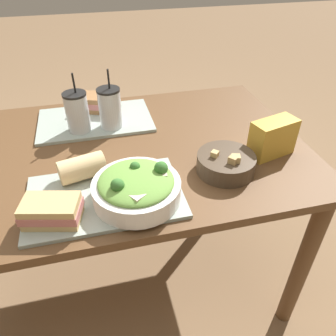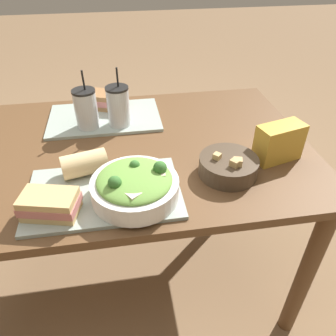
{
  "view_description": "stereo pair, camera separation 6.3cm",
  "coord_description": "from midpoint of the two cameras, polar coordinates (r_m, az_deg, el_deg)",
  "views": [
    {
      "loc": [
        -0.05,
        -0.98,
        1.36
      ],
      "look_at": [
        0.13,
        -0.24,
        0.79
      ],
      "focal_mm": 35.0,
      "sensor_mm": 36.0,
      "label": 1
    },
    {
      "loc": [
        0.01,
        -0.99,
        1.36
      ],
      "look_at": [
        0.13,
        -0.24,
        0.79
      ],
      "focal_mm": 35.0,
      "sensor_mm": 36.0,
      "label": 2
    }
  ],
  "objects": [
    {
      "name": "drink_cup_red",
      "position": [
        1.26,
        -11.46,
        9.96
      ],
      "size": [
        0.09,
        0.09,
        0.23
      ],
      "color": "silver",
      "rests_on": "tray_far"
    },
    {
      "name": "chip_bag",
      "position": [
        1.14,
        16.28,
        5.03
      ],
      "size": [
        0.17,
        0.11,
        0.13
      ],
      "rotation": [
        0.0,
        0.0,
        0.26
      ],
      "color": "gold",
      "rests_on": "dining_table"
    },
    {
      "name": "salad_bowl",
      "position": [
        0.91,
        -7.44,
        -3.34
      ],
      "size": [
        0.25,
        0.25,
        0.1
      ],
      "color": "white",
      "rests_on": "tray_near"
    },
    {
      "name": "tray_near",
      "position": [
        0.97,
        -12.72,
        -4.93
      ],
      "size": [
        0.44,
        0.28,
        0.01
      ],
      "color": "#99A89E",
      "rests_on": "dining_table"
    },
    {
      "name": "drink_cup_dark",
      "position": [
        1.27,
        -16.89,
        9.09
      ],
      "size": [
        0.09,
        0.09,
        0.22
      ],
      "color": "silver",
      "rests_on": "tray_far"
    },
    {
      "name": "baguette_near",
      "position": [
        1.02,
        -16.34,
        0.02
      ],
      "size": [
        0.15,
        0.1,
        0.07
      ],
      "rotation": [
        0.0,
        0.0,
        1.82
      ],
      "color": "#DBBC84",
      "rests_on": "tray_near"
    },
    {
      "name": "sandwich_near",
      "position": [
        0.91,
        -21.51,
        -7.02
      ],
      "size": [
        0.17,
        0.12,
        0.06
      ],
      "rotation": [
        0.0,
        0.0,
        -0.24
      ],
      "color": "tan",
      "rests_on": "tray_near"
    },
    {
      "name": "soup_bowl",
      "position": [
        1.04,
        8.36,
        0.88
      ],
      "size": [
        0.18,
        0.18,
        0.08
      ],
      "color": "#473828",
      "rests_on": "dining_table"
    },
    {
      "name": "dining_table",
      "position": [
        1.23,
        -10.25,
        -0.59
      ],
      "size": [
        1.35,
        0.85,
        0.72
      ],
      "color": "brown",
      "rests_on": "ground_plane"
    },
    {
      "name": "sandwich_far",
      "position": [
        1.42,
        -13.65,
        11.0
      ],
      "size": [
        0.18,
        0.15,
        0.06
      ],
      "rotation": [
        0.0,
        0.0,
        -0.36
      ],
      "color": "olive",
      "rests_on": "tray_far"
    },
    {
      "name": "tray_far",
      "position": [
        1.36,
        -13.84,
        8.04
      ],
      "size": [
        0.44,
        0.28,
        0.01
      ],
      "color": "#99A89E",
      "rests_on": "dining_table"
    },
    {
      "name": "ground_plane",
      "position": [
        1.68,
        -7.86,
        -17.86
      ],
      "size": [
        12.0,
        12.0,
        0.0
      ],
      "primitive_type": "plane",
      "color": "#846647"
    }
  ]
}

